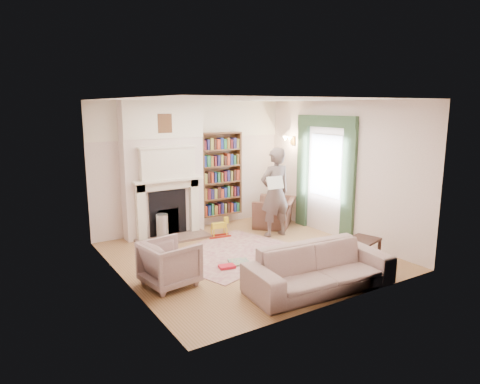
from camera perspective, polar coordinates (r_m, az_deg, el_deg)
floor at (r=7.90m, az=0.97°, el=-8.51°), size 4.50×4.50×0.00m
ceiling at (r=7.43m, az=1.05°, el=12.24°), size 4.50×4.50×0.00m
wall_back at (r=9.48m, az=-6.45°, el=3.51°), size 4.50×0.00×4.50m
wall_front at (r=5.83m, az=13.19°, el=-1.71°), size 4.50×0.00×4.50m
wall_left at (r=6.61m, az=-15.56°, el=-0.29°), size 0.00×4.50×4.50m
wall_right at (r=8.96m, az=13.17°, el=2.82°), size 0.00×4.50×4.50m
fireplace at (r=9.00m, az=-10.19°, el=2.90°), size 1.70×0.58×2.80m
bookcase at (r=9.70m, az=-2.62°, el=2.40°), size 1.00×0.24×1.85m
window at (r=9.22m, az=11.36°, el=3.45°), size 0.02×0.90×1.30m
curtain_left at (r=8.75m, az=14.27°, el=1.23°), size 0.07×0.32×2.40m
curtain_right at (r=9.75m, az=8.33°, el=2.49°), size 0.07×0.32×2.40m
pelmet at (r=9.11m, az=11.38°, el=9.23°), size 0.09×1.70×0.24m
wall_sconce at (r=9.87m, az=6.18°, el=6.74°), size 0.20×0.24×0.24m
rug at (r=8.03m, az=-1.18°, el=-8.12°), size 2.81×2.46×0.01m
armchair_reading at (r=9.76m, az=4.65°, el=-2.70°), size 1.30×1.29×0.64m
armchair_left at (r=6.66m, az=-9.36°, el=-9.36°), size 0.86×0.85×0.70m
sofa at (r=6.56m, az=10.58°, el=-9.94°), size 2.31×1.07×0.65m
man_reading at (r=8.89m, az=4.69°, el=-0.04°), size 0.70×0.47×1.86m
newspaper at (r=8.60m, az=4.71°, el=1.25°), size 0.38×0.12×0.25m
coffee_table at (r=7.69m, az=15.73°, el=-7.76°), size 0.80×0.62×0.45m
paraffin_heater at (r=8.83m, az=-10.32°, el=-4.67°), size 0.25×0.25×0.55m
rocking_horse at (r=8.92m, az=-2.82°, el=-4.76°), size 0.50×0.26×0.42m
board_game at (r=7.53m, az=-0.13°, el=-9.33°), size 0.43×0.43×0.03m
game_box_lid at (r=7.31m, az=-1.76°, el=-9.90°), size 0.30×0.22×0.04m
comic_annuals at (r=7.86m, az=4.45°, el=-8.50°), size 0.29×0.22×0.02m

